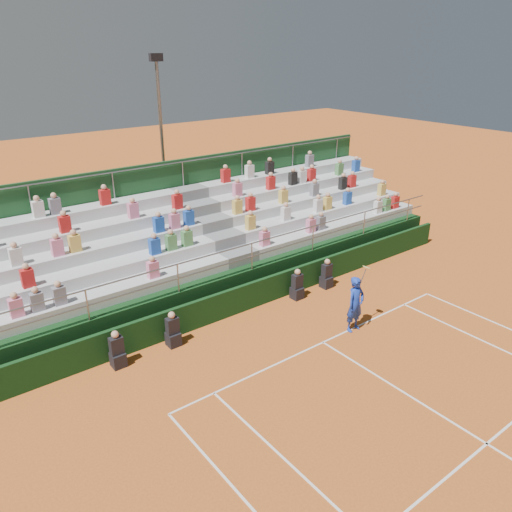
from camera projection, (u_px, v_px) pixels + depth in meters
ground at (323, 342)px, 15.80m from camera, size 90.00×90.00×0.00m
courtside_wall at (261, 292)px, 17.94m from camera, size 20.00×0.15×1.00m
line_officials at (238, 308)px, 16.88m from camera, size 8.90×0.40×1.19m
grandstand at (212, 250)px, 20.08m from camera, size 20.00×5.20×4.40m
tennis_player at (355, 304)px, 16.15m from camera, size 0.88×0.48×2.22m
floodlight_mast at (161, 132)px, 23.69m from camera, size 0.60×0.25×8.35m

